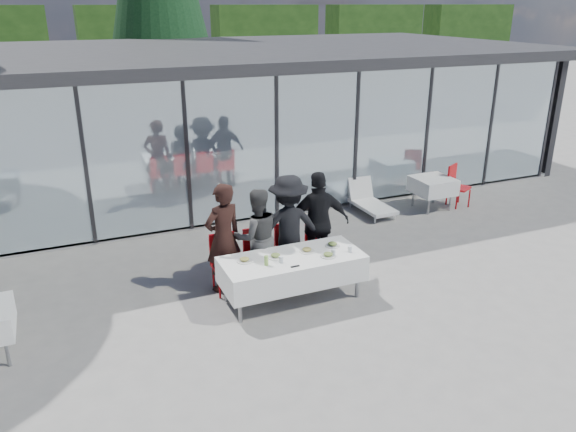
{
  "coord_description": "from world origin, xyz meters",
  "views": [
    {
      "loc": [
        -3.37,
        -6.87,
        4.49
      ],
      "look_at": [
        0.09,
        1.2,
        1.15
      ],
      "focal_mm": 35.0,
      "sensor_mm": 36.0,
      "label": 1
    }
  ],
  "objects_px": {
    "diner_chair_c": "(289,249)",
    "plate_extra": "(328,255)",
    "plate_b": "(276,256)",
    "spare_table_right": "(433,186)",
    "diner_a": "(223,238)",
    "juice_bottle": "(266,261)",
    "diner_chair_d": "(319,243)",
    "diner_c": "(288,227)",
    "diner_chair_b": "(258,254)",
    "plate_c": "(307,250)",
    "folded_eyeglasses": "(295,266)",
    "diner_d": "(319,223)",
    "lounger": "(368,200)",
    "spare_chair_b": "(379,176)",
    "spare_chair_a": "(456,183)",
    "diner_b": "(257,237)",
    "plate_a": "(245,260)",
    "plate_d": "(333,244)",
    "diner_chair_a": "(225,260)",
    "dining_table": "(292,269)"
  },
  "relations": [
    {
      "from": "diner_a",
      "to": "spare_table_right",
      "type": "xyz_separation_m",
      "value": [
        5.59,
        1.89,
        -0.37
      ]
    },
    {
      "from": "plate_c",
      "to": "juice_bottle",
      "type": "relative_size",
      "value": 1.59
    },
    {
      "from": "folded_eyeglasses",
      "to": "spare_chair_b",
      "type": "distance_m",
      "value": 5.87
    },
    {
      "from": "diner_d",
      "to": "spare_chair_b",
      "type": "height_order",
      "value": "diner_d"
    },
    {
      "from": "plate_b",
      "to": "plate_extra",
      "type": "bearing_deg",
      "value": -20.58
    },
    {
      "from": "plate_c",
      "to": "juice_bottle",
      "type": "xyz_separation_m",
      "value": [
        -0.78,
        -0.21,
        0.05
      ]
    },
    {
      "from": "folded_eyeglasses",
      "to": "spare_chair_b",
      "type": "height_order",
      "value": "spare_chair_b"
    },
    {
      "from": "plate_a",
      "to": "folded_eyeglasses",
      "type": "xyz_separation_m",
      "value": [
        0.64,
        -0.48,
        -0.02
      ]
    },
    {
      "from": "diner_chair_b",
      "to": "diner_chair_c",
      "type": "bearing_deg",
      "value": 0.0
    },
    {
      "from": "dining_table",
      "to": "diner_chair_c",
      "type": "distance_m",
      "value": 0.8
    },
    {
      "from": "diner_d",
      "to": "spare_chair_a",
      "type": "bearing_deg",
      "value": -144.35
    },
    {
      "from": "plate_extra",
      "to": "diner_chair_b",
      "type": "bearing_deg",
      "value": 130.76
    },
    {
      "from": "diner_d",
      "to": "lounger",
      "type": "distance_m",
      "value": 3.4
    },
    {
      "from": "diner_chair_b",
      "to": "diner_chair_d",
      "type": "height_order",
      "value": "same"
    },
    {
      "from": "diner_chair_a",
      "to": "spare_table_right",
      "type": "height_order",
      "value": "diner_chair_a"
    },
    {
      "from": "diner_a",
      "to": "juice_bottle",
      "type": "relative_size",
      "value": 11.94
    },
    {
      "from": "plate_a",
      "to": "spare_chair_b",
      "type": "bearing_deg",
      "value": 37.95
    },
    {
      "from": "plate_c",
      "to": "spare_chair_a",
      "type": "distance_m",
      "value": 5.65
    },
    {
      "from": "diner_chair_b",
      "to": "plate_c",
      "type": "relative_size",
      "value": 3.95
    },
    {
      "from": "diner_c",
      "to": "spare_chair_b",
      "type": "distance_m",
      "value": 4.85
    },
    {
      "from": "plate_b",
      "to": "spare_chair_a",
      "type": "bearing_deg",
      "value": 24.54
    },
    {
      "from": "folded_eyeglasses",
      "to": "diner_chair_d",
      "type": "bearing_deg",
      "value": 49.23
    },
    {
      "from": "diner_chair_b",
      "to": "diner_c",
      "type": "height_order",
      "value": "diner_c"
    },
    {
      "from": "diner_d",
      "to": "spare_chair_a",
      "type": "distance_m",
      "value": 4.88
    },
    {
      "from": "spare_chair_b",
      "to": "lounger",
      "type": "xyz_separation_m",
      "value": [
        -0.75,
        -0.76,
        -0.28
      ]
    },
    {
      "from": "plate_b",
      "to": "folded_eyeglasses",
      "type": "relative_size",
      "value": 1.76
    },
    {
      "from": "diner_a",
      "to": "diner_c",
      "type": "bearing_deg",
      "value": 163.05
    },
    {
      "from": "diner_chair_a",
      "to": "spare_chair_a",
      "type": "distance_m",
      "value": 6.5
    },
    {
      "from": "diner_d",
      "to": "plate_a",
      "type": "height_order",
      "value": "diner_d"
    },
    {
      "from": "juice_bottle",
      "to": "plate_c",
      "type": "bearing_deg",
      "value": 15.1
    },
    {
      "from": "plate_extra",
      "to": "spare_table_right",
      "type": "height_order",
      "value": "plate_extra"
    },
    {
      "from": "plate_d",
      "to": "juice_bottle",
      "type": "relative_size",
      "value": 1.59
    },
    {
      "from": "diner_a",
      "to": "plate_extra",
      "type": "bearing_deg",
      "value": 128.16
    },
    {
      "from": "diner_chair_c",
      "to": "lounger",
      "type": "xyz_separation_m",
      "value": [
        2.99,
        2.33,
        -0.28
      ]
    },
    {
      "from": "diner_chair_b",
      "to": "plate_c",
      "type": "xyz_separation_m",
      "value": [
        0.6,
        -0.66,
        0.24
      ]
    },
    {
      "from": "plate_extra",
      "to": "juice_bottle",
      "type": "xyz_separation_m",
      "value": [
        -1.01,
        0.09,
        0.05
      ]
    },
    {
      "from": "diner_chair_c",
      "to": "plate_d",
      "type": "xyz_separation_m",
      "value": [
        0.51,
        -0.62,
        0.24
      ]
    },
    {
      "from": "diner_chair_b",
      "to": "plate_b",
      "type": "distance_m",
      "value": 0.71
    },
    {
      "from": "diner_chair_d",
      "to": "plate_a",
      "type": "xyz_separation_m",
      "value": [
        -1.59,
        -0.62,
        0.24
      ]
    },
    {
      "from": "diner_chair_b",
      "to": "juice_bottle",
      "type": "bearing_deg",
      "value": -101.65
    },
    {
      "from": "spare_table_right",
      "to": "diner_chair_d",
      "type": "bearing_deg",
      "value": -153.7
    },
    {
      "from": "diner_chair_c",
      "to": "diner_b",
      "type": "bearing_deg",
      "value": 177.78
    },
    {
      "from": "plate_b",
      "to": "spare_table_right",
      "type": "bearing_deg",
      "value": 27.5
    },
    {
      "from": "diner_chair_c",
      "to": "plate_b",
      "type": "distance_m",
      "value": 0.88
    },
    {
      "from": "diner_chair_a",
      "to": "plate_b",
      "type": "xyz_separation_m",
      "value": [
        0.64,
        -0.67,
        0.24
      ]
    },
    {
      "from": "diner_b",
      "to": "juice_bottle",
      "type": "height_order",
      "value": "diner_b"
    },
    {
      "from": "spare_chair_b",
      "to": "spare_chair_a",
      "type": "bearing_deg",
      "value": -42.26
    },
    {
      "from": "plate_b",
      "to": "plate_c",
      "type": "distance_m",
      "value": 0.55
    },
    {
      "from": "diner_chair_c",
      "to": "plate_extra",
      "type": "height_order",
      "value": "diner_chair_c"
    },
    {
      "from": "spare_chair_b",
      "to": "juice_bottle",
      "type": "bearing_deg",
      "value": -138.57
    }
  ]
}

